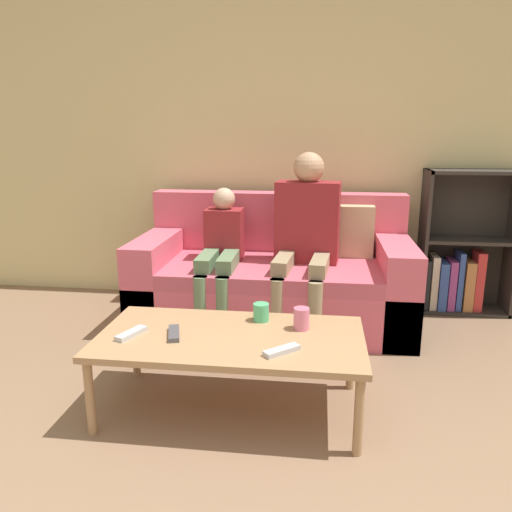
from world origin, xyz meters
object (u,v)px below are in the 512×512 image
Objects in this scene: bookshelf at (460,257)px; tv_remote_1 at (174,333)px; couch at (275,280)px; cup_near at (261,312)px; person_adult at (306,229)px; tv_remote_0 at (282,351)px; tv_remote_2 at (131,333)px; cup_far at (301,319)px; person_child at (221,250)px; coffee_table at (231,342)px.

bookshelf is 5.84× the size of tv_remote_1.
cup_near is at bearing -88.74° from couch.
bookshelf reaches higher than cup_near.
cup_near is (-0.19, -0.92, -0.25)m from person_adult.
tv_remote_2 is at bearing -139.63° from tv_remote_0.
cup_far is 0.79m from tv_remote_2.
tv_remote_0 is (0.15, -1.35, 0.10)m from couch.
bookshelf is 9.79× the size of cup_far.
cup_near is (0.02, -1.00, 0.14)m from couch.
couch reaches higher than tv_remote_1.
tv_remote_1 is (-0.01, -1.10, -0.13)m from person_child.
coffee_table is 0.35m from cup_far.
coffee_table is at bearing -77.15° from person_child.
bookshelf is at bearing 53.09° from cup_far.
person_adult is 11.04× the size of cup_far.
bookshelf is at bearing 46.64° from cup_near.
couch is at bearing 101.71° from cup_far.
tv_remote_0 and tv_remote_1 have the same top height.
person_child is at bearing 160.47° from tv_remote_0.
person_child is 5.26× the size of tv_remote_2.
couch is 1.38m from bookshelf.
tv_remote_0 is (-0.07, -0.27, -0.04)m from cup_far.
person_adult is at bearing 5.47° from person_child.
cup_near is 0.50× the size of tv_remote_1.
cup_far is at bearing -126.91° from bookshelf.
tv_remote_2 is at bearing -117.06° from person_adult.
tv_remote_0 is (-1.17, -1.73, -0.01)m from bookshelf.
bookshelf is 1.89m from cup_near.
tv_remote_0 is at bearing -68.23° from person_child.
person_adult reaches higher than couch.
cup_near is (0.37, -0.86, -0.10)m from person_child.
bookshelf reaches higher than cup_far.
tv_remote_2 is (-0.55, -1.26, 0.10)m from couch.
bookshelf is 1.75m from person_child.
couch is at bearing 144.50° from tv_remote_0.
person_adult is 1.31m from tv_remote_0.
cup_far is (0.20, -0.08, 0.01)m from cup_near.
cup_far is (0.22, -1.08, 0.14)m from couch.
coffee_table is 1.05× the size of person_adult.
person_adult is at bearing 47.72° from tv_remote_1.
coffee_table is 6.98× the size of tv_remote_2.
coffee_table is 0.24m from cup_near.
coffee_table is (-1.42, -1.57, -0.05)m from bookshelf.
person_adult reaches higher than tv_remote_2.
couch reaches higher than cup_near.
person_child is 0.94m from cup_near.
cup_near is at bearing 47.05° from tv_remote_2.
tv_remote_1 is (-0.38, -0.24, -0.03)m from cup_near.
person_child is (-0.25, 1.06, 0.18)m from coffee_table.
bookshelf is at bearing 27.90° from person_adult.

